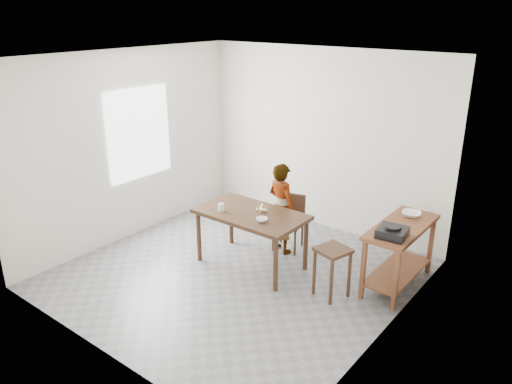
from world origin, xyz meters
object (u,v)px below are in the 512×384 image
Objects in this scene: dining_chair at (288,223)px; dining_table at (251,239)px; child at (282,208)px; prep_counter at (399,255)px; stool at (332,272)px.

dining_table is at bearing -114.23° from dining_chair.
child is (0.07, 0.58, 0.26)m from dining_table.
prep_counter is at bearing -164.26° from child.
prep_counter is at bearing 22.15° from dining_table.
stool is (-0.51, -0.70, -0.09)m from prep_counter.
dining_table is 1.86m from prep_counter.
child reaches higher than dining_table.
prep_counter is at bearing 53.91° from stool.
prep_counter is 1.61m from dining_chair.
dining_chair is (0.11, 0.69, 0.01)m from dining_table.
child is at bearing -175.95° from prep_counter.
dining_chair is (0.05, 0.10, -0.25)m from child.
child reaches higher than prep_counter.
child is 2.07× the size of stool.
dining_chair is 1.30m from stool.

